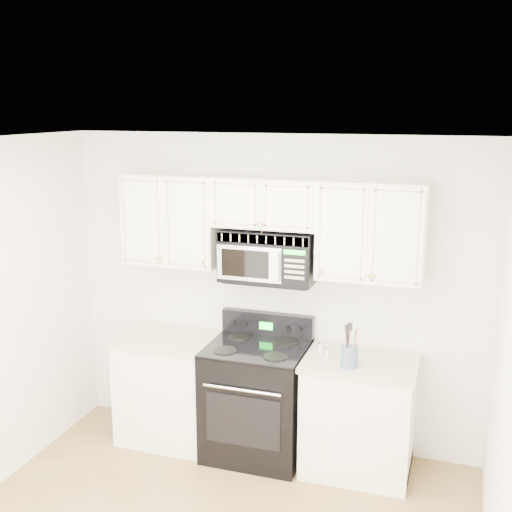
% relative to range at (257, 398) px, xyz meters
% --- Properties ---
extents(room, '(3.51, 3.51, 2.61)m').
position_rel_range_xyz_m(room, '(0.03, -1.42, 0.82)').
color(room, '#947454').
rests_on(room, ground).
extents(base_cabinet_left, '(0.86, 0.65, 0.92)m').
position_rel_range_xyz_m(base_cabinet_left, '(-0.77, 0.02, -0.06)').
color(base_cabinet_left, white).
rests_on(base_cabinet_left, ground).
extents(base_cabinet_right, '(0.86, 0.65, 0.92)m').
position_rel_range_xyz_m(base_cabinet_right, '(0.83, 0.02, -0.06)').
color(base_cabinet_right, white).
rests_on(base_cabinet_right, ground).
extents(range, '(0.79, 0.71, 1.13)m').
position_rel_range_xyz_m(range, '(0.00, 0.00, 0.00)').
color(range, black).
rests_on(range, ground).
extents(upper_cabinets, '(2.44, 0.37, 0.75)m').
position_rel_range_xyz_m(upper_cabinets, '(0.03, 0.17, 1.45)').
color(upper_cabinets, white).
rests_on(upper_cabinets, ground).
extents(microwave, '(0.75, 0.42, 0.41)m').
position_rel_range_xyz_m(microwave, '(0.05, 0.14, 1.17)').
color(microwave, black).
rests_on(microwave, ground).
extents(utensil_crock, '(0.13, 0.13, 0.34)m').
position_rel_range_xyz_m(utensil_crock, '(0.77, -0.15, 0.53)').
color(utensil_crock, slate).
rests_on(utensil_crock, base_cabinet_right).
extents(shaker_salt, '(0.05, 0.05, 0.11)m').
position_rel_range_xyz_m(shaker_salt, '(0.52, 0.03, 0.49)').
color(shaker_salt, '#B6B7CC').
rests_on(shaker_salt, base_cabinet_right).
extents(shaker_pepper, '(0.04, 0.04, 0.09)m').
position_rel_range_xyz_m(shaker_pepper, '(0.58, -0.03, 0.48)').
color(shaker_pepper, '#B6B7CC').
rests_on(shaker_pepper, base_cabinet_right).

